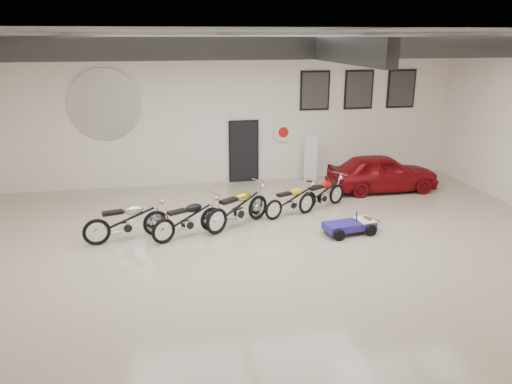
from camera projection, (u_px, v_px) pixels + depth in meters
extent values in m
cube|color=tan|center=(266.00, 251.00, 11.92)|extent=(16.00, 12.00, 0.01)
cube|color=slate|center=(267.00, 31.00, 10.42)|extent=(16.00, 12.00, 0.01)
cube|color=white|center=(229.00, 110.00, 16.78)|extent=(16.00, 0.02, 5.00)
cube|color=black|center=(244.00, 152.00, 17.27)|extent=(0.92, 0.08, 2.10)
imported|color=maroon|center=(382.00, 172.00, 16.36)|extent=(1.51, 3.63, 1.23)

